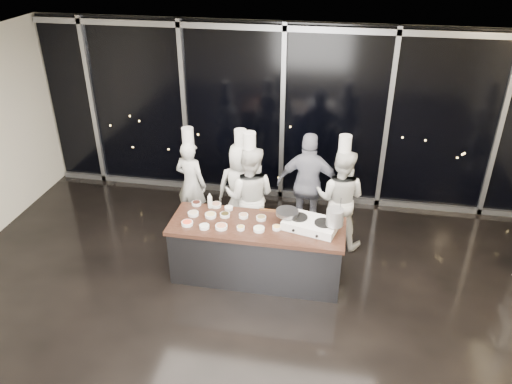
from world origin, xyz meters
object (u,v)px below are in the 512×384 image
stock_pot (335,217)px  chef_left (241,188)px  frying_pan (287,212)px  chef_center (250,196)px  stove (311,224)px  demo_counter (257,251)px  chef_far_left (191,183)px  chef_right (340,198)px  guest (309,185)px

stock_pot → chef_left: bearing=142.6°
frying_pan → chef_center: bearing=146.9°
chef_left → stove: bearing=133.3°
demo_counter → chef_left: (-0.47, 1.15, 0.36)m
chef_center → demo_counter: bearing=109.1°
demo_counter → chef_far_left: size_ratio=1.39×
frying_pan → stock_pot: (0.67, -0.16, 0.09)m
chef_right → guest: bearing=-12.9°
stock_pot → chef_right: size_ratio=0.12×
frying_pan → chef_left: bearing=144.7°
frying_pan → chef_center: chef_center is taller
stove → chef_far_left: chef_far_left is taller
chef_right → demo_counter: bearing=57.2°
demo_counter → chef_right: 1.62m
demo_counter → chef_center: size_ratio=1.28×
stove → guest: size_ratio=0.46×
stock_pot → demo_counter: bearing=178.9°
chef_center → guest: chef_center is taller
guest → frying_pan: bearing=82.2°
chef_far_left → guest: 1.95m
frying_pan → chef_right: (0.72, 0.97, -0.23)m
stock_pot → chef_left: (-1.54, 1.18, -0.34)m
chef_center → guest: 1.00m
stock_pot → chef_right: chef_right is taller
demo_counter → guest: guest is taller
stove → chef_far_left: 2.41m
stock_pot → guest: size_ratio=0.13×
stock_pot → chef_center: chef_center is taller
guest → chef_far_left: bearing=5.2°
chef_center → chef_left: bearing=-54.2°
chef_center → chef_right: 1.41m
demo_counter → frying_pan: (0.40, 0.13, 0.61)m
chef_right → stock_pot: bearing=99.8°
demo_counter → chef_center: chef_center is taller
chef_center → chef_right: bearing=-168.4°
chef_center → guest: bearing=-149.3°
chef_far_left → chef_left: size_ratio=0.96×
guest → demo_counter: bearing=67.8°
demo_counter → stock_pot: bearing=-1.1°
chef_far_left → chef_left: (0.87, -0.08, 0.02)m
chef_left → chef_center: size_ratio=0.95×
demo_counter → chef_right: bearing=44.7°
stock_pot → chef_left: chef_left is taller
chef_far_left → chef_right: 2.46m
frying_pan → chef_far_left: bearing=162.0°
frying_pan → guest: (0.21, 1.21, -0.18)m
stock_pot → chef_center: 1.63m
frying_pan → stock_pot: bearing=1.2°
frying_pan → chef_left: (-0.87, 1.02, -0.25)m
demo_counter → stock_pot: stock_pot is taller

